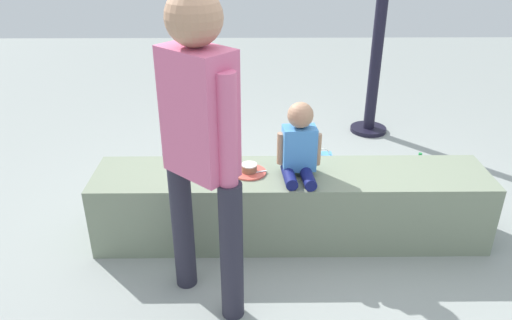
# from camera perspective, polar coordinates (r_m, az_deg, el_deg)

# --- Properties ---
(ground_plane) EXTENTS (12.00, 12.00, 0.00)m
(ground_plane) POSITION_cam_1_polar(r_m,az_deg,el_deg) (3.47, 3.88, -8.60)
(ground_plane) COLOR #919894
(concrete_ledge) EXTENTS (2.57, 0.50, 0.49)m
(concrete_ledge) POSITION_cam_1_polar(r_m,az_deg,el_deg) (3.33, 4.01, -5.18)
(concrete_ledge) COLOR gray
(concrete_ledge) RESTS_ON ground_plane
(child_seated) EXTENTS (0.28, 0.32, 0.48)m
(child_seated) POSITION_cam_1_polar(r_m,az_deg,el_deg) (3.09, 5.02, 1.78)
(child_seated) COLOR navy
(child_seated) RESTS_ON concrete_ledge
(adult_standing) EXTENTS (0.41, 0.39, 1.72)m
(adult_standing) POSITION_cam_1_polar(r_m,az_deg,el_deg) (2.42, -6.46, 3.08)
(adult_standing) COLOR #272534
(adult_standing) RESTS_ON ground_plane
(cake_plate) EXTENTS (0.22, 0.22, 0.07)m
(cake_plate) POSITION_cam_1_polar(r_m,az_deg,el_deg) (3.19, -0.78, -1.20)
(cake_plate) COLOR #E0594C
(cake_plate) RESTS_ON concrete_ledge
(gift_bag) EXTENTS (0.25, 0.11, 0.35)m
(gift_bag) POSITION_cam_1_polar(r_m,az_deg,el_deg) (3.97, 6.86, -1.22)
(gift_bag) COLOR #4C99E0
(gift_bag) RESTS_ON ground_plane
(railing_post) EXTENTS (0.36, 0.36, 1.33)m
(railing_post) POSITION_cam_1_polar(r_m,az_deg,el_deg) (5.00, 13.40, 8.74)
(railing_post) COLOR black
(railing_post) RESTS_ON ground_plane
(water_bottle_near_gift) EXTENTS (0.07, 0.07, 0.23)m
(water_bottle_near_gift) POSITION_cam_1_polar(r_m,az_deg,el_deg) (4.32, 18.23, -0.73)
(water_bottle_near_gift) COLOR silver
(water_bottle_near_gift) RESTS_ON ground_plane
(party_cup_red) EXTENTS (0.07, 0.07, 0.10)m
(party_cup_red) POSITION_cam_1_polar(r_m,az_deg,el_deg) (4.14, -4.11, -1.49)
(party_cup_red) COLOR red
(party_cup_red) RESTS_ON ground_plane
(handbag_black_leather) EXTENTS (0.32, 0.14, 0.30)m
(handbag_black_leather) POSITION_cam_1_polar(r_m,az_deg,el_deg) (4.29, -8.44, 0.13)
(handbag_black_leather) COLOR black
(handbag_black_leather) RESTS_ON ground_plane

